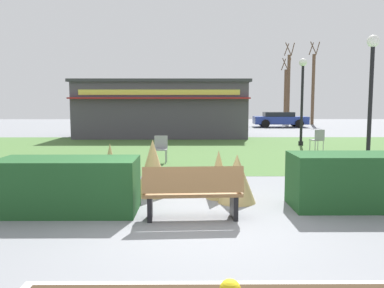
# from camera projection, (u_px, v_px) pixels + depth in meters

# --- Properties ---
(ground_plane) EXTENTS (80.00, 80.00, 0.00)m
(ground_plane) POSITION_uv_depth(u_px,v_px,m) (193.00, 224.00, 6.66)
(ground_plane) COLOR slate
(lawn_patch) EXTENTS (36.00, 12.00, 0.01)m
(lawn_patch) POSITION_uv_depth(u_px,v_px,m) (191.00, 150.00, 16.87)
(lawn_patch) COLOR #446B33
(lawn_patch) RESTS_ON ground_plane
(park_bench) EXTENTS (1.73, 0.61, 0.95)m
(park_bench) POSITION_uv_depth(u_px,v_px,m) (193.00, 192.00, 6.86)
(park_bench) COLOR olive
(park_bench) RESTS_ON ground_plane
(hedge_left) EXTENTS (2.52, 1.10, 1.00)m
(hedge_left) POSITION_uv_depth(u_px,v_px,m) (68.00, 186.00, 7.34)
(hedge_left) COLOR #1E4C23
(hedge_left) RESTS_ON ground_plane
(hedge_right) EXTENTS (2.25, 1.10, 1.04)m
(hedge_right) POSITION_uv_depth(u_px,v_px,m) (350.00, 181.00, 7.66)
(hedge_right) COLOR #1E4C23
(hedge_right) RESTS_ON ground_plane
(ornamental_grass_behind_left) EXTENTS (0.76, 0.76, 0.98)m
(ornamental_grass_behind_left) POSITION_uv_depth(u_px,v_px,m) (237.00, 179.00, 8.06)
(ornamental_grass_behind_left) COLOR tan
(ornamental_grass_behind_left) RESTS_ON ground_plane
(ornamental_grass_behind_right) EXTENTS (0.54, 0.54, 1.02)m
(ornamental_grass_behind_right) POSITION_uv_depth(u_px,v_px,m) (219.00, 174.00, 8.42)
(ornamental_grass_behind_right) COLOR tan
(ornamental_grass_behind_right) RESTS_ON ground_plane
(ornamental_grass_behind_center) EXTENTS (0.74, 0.74, 1.22)m
(ornamental_grass_behind_center) POSITION_uv_depth(u_px,v_px,m) (153.00, 168.00, 8.64)
(ornamental_grass_behind_center) COLOR tan
(ornamental_grass_behind_center) RESTS_ON ground_plane
(ornamental_grass_behind_far) EXTENTS (0.53, 0.53, 1.18)m
(ornamental_grass_behind_far) POSITION_uv_depth(u_px,v_px,m) (110.00, 171.00, 8.28)
(ornamental_grass_behind_far) COLOR tan
(ornamental_grass_behind_far) RESTS_ON ground_plane
(lamppost_mid) EXTENTS (0.36, 0.36, 3.98)m
(lamppost_mid) POSITION_uv_depth(u_px,v_px,m) (371.00, 85.00, 11.94)
(lamppost_mid) COLOR black
(lamppost_mid) RESTS_ON ground_plane
(lamppost_far) EXTENTS (0.36, 0.36, 3.98)m
(lamppost_far) POSITION_uv_depth(u_px,v_px,m) (302.00, 91.00, 18.37)
(lamppost_far) COLOR black
(lamppost_far) RESTS_ON ground_plane
(trash_bin) EXTENTS (0.52, 0.52, 0.95)m
(trash_bin) POSITION_uv_depth(u_px,v_px,m) (27.00, 180.00, 7.96)
(trash_bin) COLOR #2D4233
(trash_bin) RESTS_ON ground_plane
(food_kiosk) EXTENTS (9.78, 4.62, 3.23)m
(food_kiosk) POSITION_uv_depth(u_px,v_px,m) (162.00, 109.00, 23.29)
(food_kiosk) COLOR #47424C
(food_kiosk) RESTS_ON ground_plane
(cafe_chair_west) EXTENTS (0.46, 0.46, 0.89)m
(cafe_chair_west) POSITION_uv_depth(u_px,v_px,m) (161.00, 147.00, 13.33)
(cafe_chair_west) COLOR gray
(cafe_chair_west) RESTS_ON ground_plane
(cafe_chair_east) EXTENTS (0.54, 0.54, 0.89)m
(cafe_chair_east) POSITION_uv_depth(u_px,v_px,m) (318.00, 138.00, 16.43)
(cafe_chair_east) COLOR gray
(cafe_chair_east) RESTS_ON ground_plane
(parked_car_west_slot) EXTENTS (4.25, 2.15, 1.20)m
(parked_car_west_slot) POSITION_uv_depth(u_px,v_px,m) (156.00, 119.00, 31.89)
(parked_car_west_slot) COLOR black
(parked_car_west_slot) RESTS_ON ground_plane
(parked_car_center_slot) EXTENTS (4.36, 2.38, 1.20)m
(parked_car_center_slot) POSITION_uv_depth(u_px,v_px,m) (221.00, 119.00, 31.93)
(parked_car_center_slot) COLOR #2D6638
(parked_car_center_slot) RESTS_ON ground_plane
(parked_car_east_slot) EXTENTS (4.26, 2.17, 1.20)m
(parked_car_east_slot) POSITION_uv_depth(u_px,v_px,m) (280.00, 119.00, 31.95)
(parked_car_east_slot) COLOR navy
(parked_car_east_slot) RESTS_ON ground_plane
(tree_left_bg) EXTENTS (0.91, 0.96, 7.21)m
(tree_left_bg) POSITION_uv_depth(u_px,v_px,m) (313.00, 88.00, 35.30)
(tree_left_bg) COLOR brown
(tree_left_bg) RESTS_ON ground_plane
(tree_right_bg) EXTENTS (0.91, 0.96, 7.25)m
(tree_right_bg) POSITION_uv_depth(u_px,v_px,m) (288.00, 88.00, 36.17)
(tree_right_bg) COLOR brown
(tree_right_bg) RESTS_ON ground_plane
(tree_center_bg) EXTENTS (0.91, 0.96, 6.10)m
(tree_center_bg) POSITION_uv_depth(u_px,v_px,m) (285.00, 95.00, 38.17)
(tree_center_bg) COLOR brown
(tree_center_bg) RESTS_ON ground_plane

